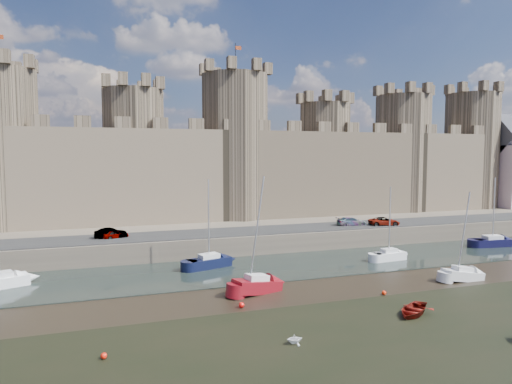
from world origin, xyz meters
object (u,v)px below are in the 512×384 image
car_0 (115,234)px  car_2 (352,221)px  car_3 (384,221)px  sailboat_0 (0,281)px  sailboat_1 (209,261)px  sailboat_3 (493,241)px  sailboat_4 (257,284)px  sailboat_5 (462,274)px  sailboat_2 (389,255)px  car_1 (111,233)px

car_0 → car_2: 32.63m
car_3 → sailboat_0: (-48.01, -7.72, -2.37)m
sailboat_1 → sailboat_3: size_ratio=1.05×
car_2 → sailboat_4: 27.70m
car_0 → car_3: 37.17m
sailboat_1 → sailboat_5: 26.75m
sailboat_2 → sailboat_5: (2.01, -9.68, -0.07)m
car_1 → sailboat_2: bearing=-112.9°
car_2 → sailboat_4: (-20.64, -18.32, -2.34)m
car_2 → sailboat_0: bearing=107.1°
car_1 → sailboat_5: sailboat_5 is taller
sailboat_0 → sailboat_5: (44.03, -11.82, -0.07)m
car_2 → sailboat_5: bearing=-173.4°
sailboat_3 → sailboat_5: bearing=-136.4°
sailboat_3 → car_0: bearing=176.8°
sailboat_4 → sailboat_5: sailboat_4 is taller
sailboat_0 → sailboat_3: bearing=-21.6°
sailboat_0 → sailboat_2: sailboat_0 is taller
car_3 → sailboat_5: bearing=-179.5°
car_3 → sailboat_3: 14.76m
car_3 → sailboat_2: bearing=160.7°
sailboat_0 → sailboat_4: bearing=-43.7°
sailboat_2 → sailboat_3: bearing=2.9°
sailboat_1 → sailboat_5: (23.35, -13.06, -0.12)m
car_1 → sailboat_3: (50.28, -9.32, -2.40)m
car_1 → sailboat_4: sailboat_4 is taller
sailboat_1 → sailboat_3: sailboat_1 is taller
sailboat_1 → sailboat_2: bearing=-26.0°
car_3 → car_0: bearing=99.1°
car_1 → sailboat_0: sailboat_0 is taller
car_0 → car_1: bearing=55.8°
car_0 → sailboat_3: 50.62m
sailboat_4 → car_1: bearing=107.3°
sailboat_2 → sailboat_3: sailboat_3 is taller
car_1 → sailboat_1: bearing=-131.8°
sailboat_2 → sailboat_1: bearing=166.1°
car_0 → sailboat_3: (49.74, -9.15, -2.28)m
car_3 → sailboat_2: 11.78m
car_1 → sailboat_4: bearing=-148.7°
sailboat_1 → sailboat_5: sailboat_1 is taller
sailboat_5 → car_1: bearing=148.5°
car_1 → sailboat_0: size_ratio=0.42×
sailboat_4 → sailboat_1: bearing=85.7°
car_3 → sailboat_3: size_ratio=0.46×
car_0 → car_3: (37.12, -1.87, 0.08)m
sailboat_0 → car_2: bearing=-10.0°
sailboat_1 → sailboat_5: bearing=-46.2°
sailboat_4 → car_3: bearing=17.5°
car_0 → car_1: size_ratio=0.80×
car_2 → car_0: bearing=94.5°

